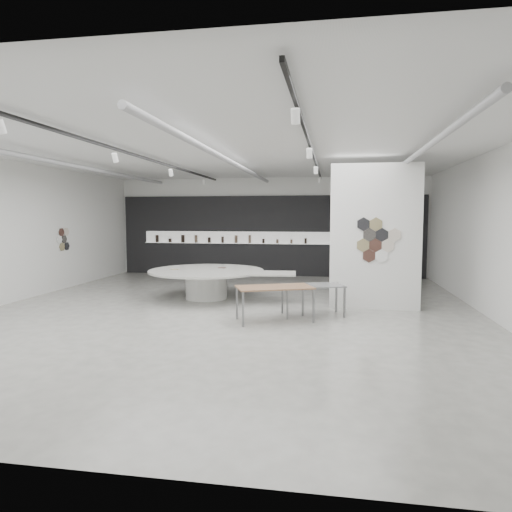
% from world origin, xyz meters
% --- Properties ---
extents(room, '(12.02, 14.02, 3.82)m').
position_xyz_m(room, '(-0.09, -0.00, 2.07)').
color(room, '#A8A79E').
rests_on(room, ground).
extents(back_wall_display, '(11.80, 0.27, 3.10)m').
position_xyz_m(back_wall_display, '(-0.08, 6.93, 1.54)').
color(back_wall_display, black).
rests_on(back_wall_display, ground).
extents(partition_column, '(2.20, 0.38, 3.60)m').
position_xyz_m(partition_column, '(3.50, 1.00, 1.80)').
color(partition_column, white).
rests_on(partition_column, ground).
extents(display_island, '(4.29, 3.45, 0.82)m').
position_xyz_m(display_island, '(-0.95, 1.62, 0.53)').
color(display_island, white).
rests_on(display_island, ground).
extents(sample_table_wood, '(1.83, 1.38, 0.77)m').
position_xyz_m(sample_table_wood, '(1.22, -0.79, 0.71)').
color(sample_table_wood, '#876145').
rests_on(sample_table_wood, ground).
extents(sample_table_stone, '(1.55, 1.08, 0.72)m').
position_xyz_m(sample_table_stone, '(2.03, -0.09, 0.66)').
color(sample_table_stone, slate).
rests_on(sample_table_stone, ground).
extents(kitchen_counter, '(1.75, 0.81, 1.34)m').
position_xyz_m(kitchen_counter, '(3.62, 6.52, 0.48)').
color(kitchen_counter, white).
rests_on(kitchen_counter, ground).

